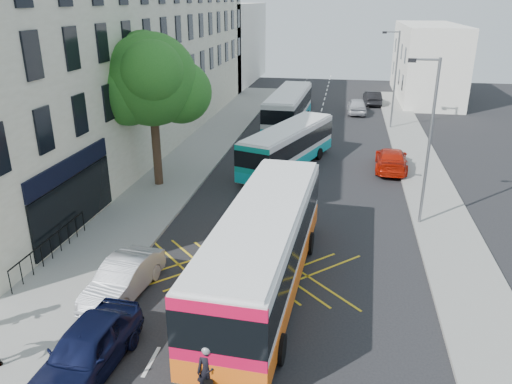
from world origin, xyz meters
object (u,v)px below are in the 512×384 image
at_px(bus_near, 264,248).
at_px(distant_car_dark, 372,98).
at_px(bus_far, 289,109).
at_px(motorbike, 208,373).
at_px(lamp_far, 394,75).
at_px(distant_car_grey, 299,98).
at_px(bus_mid, 288,146).
at_px(street_tree, 151,81).
at_px(parked_car_silver, 123,278).
at_px(parked_car_blue, 87,350).
at_px(red_hatchback, 391,159).
at_px(distant_car_silver, 357,106).
at_px(lamp_near, 428,135).

distance_m(bus_near, distant_car_dark, 38.24).
height_order(bus_far, motorbike, bus_far).
bearing_deg(lamp_far, distant_car_grey, 133.35).
height_order(lamp_far, distant_car_grey, lamp_far).
bearing_deg(bus_mid, street_tree, -127.35).
height_order(bus_far, parked_car_silver, bus_far).
xyz_separation_m(parked_car_blue, red_hatchback, (10.40, 21.27, -0.06)).
xyz_separation_m(bus_far, motorbike, (1.47, -32.05, -0.82)).
height_order(bus_near, distant_car_silver, bus_near).
relative_size(red_hatchback, distant_car_dark, 1.13).
relative_size(parked_car_silver, distant_car_grey, 0.86).
bearing_deg(motorbike, distant_car_dark, 62.40).
bearing_deg(bus_near, distant_car_grey, 96.18).
relative_size(street_tree, distant_car_silver, 1.98).
relative_size(motorbike, parked_car_blue, 0.43).
bearing_deg(distant_car_silver, bus_far, 47.94).
bearing_deg(distant_car_grey, bus_far, -95.55).
relative_size(lamp_near, distant_car_silver, 1.80).
distance_m(lamp_near, bus_far, 21.02).
xyz_separation_m(bus_mid, parked_car_silver, (-4.35, -16.37, -0.77)).
height_order(bus_near, parked_car_silver, bus_near).
height_order(red_hatchback, distant_car_silver, distant_car_silver).
relative_size(bus_mid, bus_far, 0.89).
xyz_separation_m(bus_near, bus_mid, (-0.82, 15.05, -0.32)).
bearing_deg(red_hatchback, parked_car_silver, 60.03).
height_order(lamp_near, bus_mid, lamp_near).
bearing_deg(street_tree, bus_near, -51.60).
height_order(street_tree, lamp_far, street_tree).
bearing_deg(street_tree, parked_car_silver, -75.81).
height_order(bus_mid, bus_far, bus_far).
bearing_deg(bus_far, red_hatchback, -49.83).
xyz_separation_m(parked_car_blue, distant_car_dark, (10.02, 43.30, -0.06)).
bearing_deg(parked_car_silver, red_hatchback, 62.97).
bearing_deg(parked_car_silver, street_tree, 110.12).
bearing_deg(parked_car_blue, distant_car_grey, 90.49).
distance_m(parked_car_blue, parked_car_silver, 4.22).
relative_size(street_tree, motorbike, 4.46).
bearing_deg(motorbike, lamp_near, 41.57).
bearing_deg(lamp_far, distant_car_silver, 115.14).
bearing_deg(motorbike, red_hatchback, 53.65).
height_order(lamp_far, bus_near, lamp_far).
distance_m(bus_mid, distant_car_dark, 23.66).
relative_size(parked_car_silver, distant_car_dark, 0.96).
distance_m(lamp_far, bus_near, 28.16).
height_order(bus_near, distant_car_grey, bus_near).
relative_size(lamp_near, red_hatchback, 1.61).
relative_size(street_tree, bus_mid, 0.87).
bearing_deg(bus_mid, parked_car_blue, -81.21).
bearing_deg(bus_mid, distant_car_grey, 112.48).
bearing_deg(distant_car_grey, bus_mid, -92.45).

